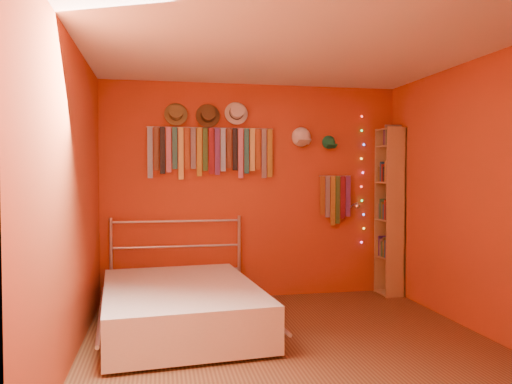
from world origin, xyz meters
TOP-DOWN VIEW (x-y plane):
  - ground at (0.00, 0.00)m, footprint 3.50×3.50m
  - back_wall at (0.00, 1.75)m, footprint 3.50×0.02m
  - right_wall at (1.75, 0.00)m, footprint 0.02×3.50m
  - left_wall at (-1.75, 0.00)m, footprint 0.02×3.50m
  - ceiling at (0.00, 0.00)m, footprint 3.50×3.50m
  - tie_rack at (-0.50, 1.68)m, footprint 1.45×0.03m
  - small_tie_rack at (0.99, 1.68)m, footprint 0.40×0.03m
  - fedora_olive at (-0.90, 1.66)m, footprint 0.26×0.14m
  - fedora_brown at (-0.54, 1.66)m, footprint 0.27×0.15m
  - fedora_white at (-0.22, 1.66)m, footprint 0.27×0.15m
  - cap_white at (0.56, 1.70)m, footprint 0.20×0.25m
  - cap_green at (0.91, 1.70)m, footprint 0.17×0.21m
  - fairy_lights at (1.34, 1.71)m, footprint 0.06×0.02m
  - reading_lamp at (1.20, 1.53)m, footprint 0.06×0.28m
  - bookshelf at (1.66, 1.53)m, footprint 0.25×0.34m
  - bed at (-0.90, 0.64)m, footprint 1.63×2.06m

SIDE VIEW (x-z plane):
  - ground at x=0.00m, z-range 0.00..0.00m
  - bed at x=-0.90m, z-range -0.26..0.71m
  - bookshelf at x=1.66m, z-range 0.02..2.02m
  - reading_lamp at x=1.20m, z-range 1.03..1.11m
  - small_tie_rack at x=0.99m, z-range 0.88..1.48m
  - back_wall at x=0.00m, z-range 0.00..2.50m
  - right_wall at x=1.75m, z-range 0.00..2.50m
  - left_wall at x=-1.75m, z-range 0.00..2.50m
  - fairy_lights at x=1.34m, z-range 0.60..2.16m
  - tie_rack at x=-0.50m, z-range 1.43..2.03m
  - cap_green at x=0.91m, z-range 1.75..1.92m
  - cap_white at x=0.56m, z-range 1.79..1.99m
  - fedora_brown at x=-0.54m, z-range 1.99..2.26m
  - fedora_olive at x=-0.90m, z-range 2.00..2.26m
  - fedora_white at x=-0.22m, z-range 2.02..2.29m
  - ceiling at x=0.00m, z-range 2.49..2.51m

